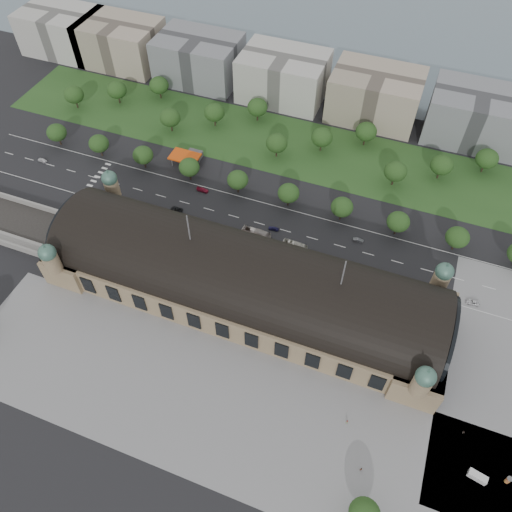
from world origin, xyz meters
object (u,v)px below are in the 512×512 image
(bus_east, at_px, (295,245))
(pedestrian_0, at_px, (347,422))
(parked_car_1, at_px, (133,218))
(parked_car_6, at_px, (223,236))
(petrol_station, at_px, (190,156))
(parked_car_2, at_px, (142,213))
(bus_mid, at_px, (256,233))
(traffic_car_0, at_px, (42,160))
(traffic_car_5, at_px, (358,240))
(parked_car_0, at_px, (143,213))
(parked_car_3, at_px, (166,221))
(traffic_car_6, at_px, (473,302))
(advertising_column, at_px, (508,480))
(pedestrian_1, at_px, (361,469))
(traffic_car_3, at_px, (203,190))
(van_east, at_px, (476,476))
(bus_west, at_px, (253,240))
(parked_car_4, at_px, (140,212))
(traffic_car_4, at_px, (274,228))
(pedestrian_2, at_px, (464,432))
(traffic_car_2, at_px, (177,209))
(parked_car_5, at_px, (157,217))

(bus_east, height_order, pedestrian_0, bus_east)
(parked_car_1, relative_size, parked_car_6, 1.03)
(petrol_station, xyz_separation_m, parked_car_2, (-4.15, -40.28, -2.25))
(bus_mid, bearing_deg, traffic_car_0, 87.69)
(traffic_car_5, xyz_separation_m, parked_car_0, (-92.41, -18.31, -0.04))
(parked_car_2, xyz_separation_m, parked_car_3, (12.17, -0.87, 0.00))
(pedestrian_0, bearing_deg, parked_car_6, 141.76)
(traffic_car_6, xyz_separation_m, bus_east, (-71.96, 2.33, 0.76))
(traffic_car_6, xyz_separation_m, parked_car_2, (-140.62, -3.17, -0.01))
(parked_car_1, xyz_separation_m, parked_car_2, (2.68, 4.00, 0.01))
(traffic_car_0, height_order, parked_car_1, traffic_car_0)
(parked_car_3, bearing_deg, advertising_column, 36.64)
(traffic_car_5, bearing_deg, pedestrian_1, -172.82)
(traffic_car_3, height_order, parked_car_6, traffic_car_3)
(parked_car_2, bearing_deg, van_east, 44.32)
(bus_west, distance_m, advertising_column, 121.75)
(bus_west, xyz_separation_m, advertising_column, (105.14, -61.38, -0.07))
(petrol_station, bearing_deg, bus_mid, -36.18)
(traffic_car_5, height_order, parked_car_2, traffic_car_5)
(traffic_car_5, bearing_deg, parked_car_2, 94.42)
(traffic_car_5, xyz_separation_m, parked_car_4, (-93.59, -18.31, 0.00))
(traffic_car_4, bearing_deg, traffic_car_0, -96.23)
(parked_car_3, height_order, pedestrian_0, pedestrian_0)
(pedestrian_2, bearing_deg, parked_car_4, 59.28)
(traffic_car_2, distance_m, traffic_car_4, 44.21)
(parked_car_6, bearing_deg, traffic_car_6, 63.60)
(traffic_car_6, distance_m, pedestrian_1, 79.26)
(parked_car_2, bearing_deg, advertising_column, 46.13)
(pedestrian_0, bearing_deg, traffic_car_0, 159.19)
(bus_west, height_order, pedestrian_1, bus_west)
(parked_car_5, xyz_separation_m, pedestrian_0, (100.33, -59.02, 0.19))
(traffic_car_6, bearing_deg, traffic_car_5, -115.26)
(bus_west, relative_size, pedestrian_0, 6.78)
(parked_car_3, distance_m, parked_car_5, 5.24)
(parked_car_0, xyz_separation_m, parked_car_1, (-2.81, -4.00, 0.01))
(parked_car_5, bearing_deg, bus_east, 67.60)
(traffic_car_0, distance_m, pedestrian_1, 197.35)
(traffic_car_5, bearing_deg, advertising_column, -147.26)
(parked_car_0, distance_m, pedestrian_2, 150.85)
(parked_car_0, height_order, parked_car_5, parked_car_5)
(petrol_station, bearing_deg, parked_car_0, -95.70)
(pedestrian_2, bearing_deg, traffic_car_3, 48.09)
(parked_car_2, relative_size, parked_car_3, 1.17)
(parked_car_1, bearing_deg, pedestrian_2, 49.73)
(parked_car_6, height_order, bus_west, bus_west)
(traffic_car_3, relative_size, parked_car_2, 1.15)
(traffic_car_0, bearing_deg, bus_east, 93.20)
(traffic_car_0, height_order, bus_west, bus_west)
(traffic_car_3, bearing_deg, bus_east, -108.05)
(petrol_station, xyz_separation_m, advertising_column, (152.45, -99.66, -1.35))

